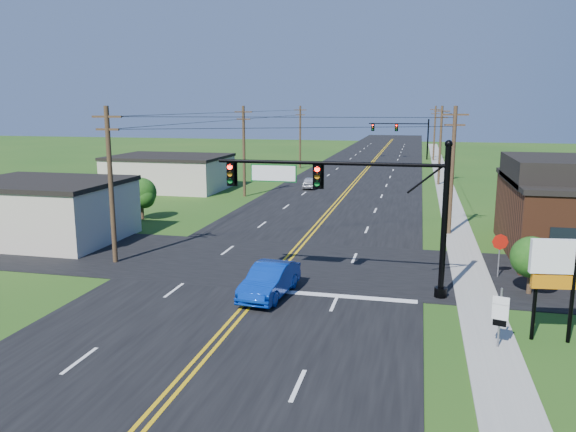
% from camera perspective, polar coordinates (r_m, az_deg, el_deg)
% --- Properties ---
extents(ground, '(260.00, 260.00, 0.00)m').
position_cam_1_polar(ground, '(21.90, -8.40, -13.24)').
color(ground, '#1E4814').
rests_on(ground, ground).
extents(road_main, '(16.00, 220.00, 0.04)m').
position_cam_1_polar(road_main, '(69.49, 6.86, 3.64)').
color(road_main, black).
rests_on(road_main, ground).
extents(road_cross, '(70.00, 10.00, 0.04)m').
position_cam_1_polar(road_cross, '(32.67, -0.67, -4.81)').
color(road_cross, black).
rests_on(road_cross, ground).
extents(sidewalk, '(2.00, 160.00, 0.08)m').
position_cam_1_polar(sidewalk, '(59.25, 15.90, 2.02)').
color(sidewalk, gray).
rests_on(sidewalk, ground).
extents(signal_mast_main, '(11.30, 0.60, 7.48)m').
position_cam_1_polar(signal_mast_main, '(27.02, 6.23, 2.03)').
color(signal_mast_main, black).
rests_on(signal_mast_main, ground).
extents(signal_mast_far, '(10.98, 0.60, 7.48)m').
position_cam_1_polar(signal_mast_far, '(98.65, 11.49, 8.33)').
color(signal_mast_far, black).
rests_on(signal_mast_far, ground).
extents(cream_bldg_near, '(10.20, 8.20, 4.10)m').
position_cam_1_polar(cream_bldg_near, '(41.30, -23.51, 0.53)').
color(cream_bldg_near, '#BFB6A3').
rests_on(cream_bldg_near, ground).
extents(cream_bldg_far, '(12.20, 9.20, 3.70)m').
position_cam_1_polar(cream_bldg_far, '(62.82, -11.93, 4.37)').
color(cream_bldg_far, '#BFB6A3').
rests_on(cream_bldg_far, ground).
extents(utility_pole_left_a, '(1.80, 0.28, 9.00)m').
position_cam_1_polar(utility_pole_left_a, '(33.47, -17.57, 3.28)').
color(utility_pole_left_a, '#3C281B').
rests_on(utility_pole_left_a, ground).
extents(utility_pole_left_b, '(1.80, 0.28, 9.00)m').
position_cam_1_polar(utility_pole_left_b, '(56.30, -4.50, 6.75)').
color(utility_pole_left_b, '#3C281B').
rests_on(utility_pole_left_b, ground).
extents(utility_pole_left_c, '(1.80, 0.28, 9.00)m').
position_cam_1_polar(utility_pole_left_c, '(82.39, 1.24, 8.16)').
color(utility_pole_left_c, '#3C281B').
rests_on(utility_pole_left_c, ground).
extents(utility_pole_right_a, '(1.80, 0.28, 9.00)m').
position_cam_1_polar(utility_pole_right_a, '(40.78, 16.35, 4.67)').
color(utility_pole_right_a, '#3C281B').
rests_on(utility_pole_right_a, ground).
extents(utility_pole_right_b, '(1.80, 0.28, 9.00)m').
position_cam_1_polar(utility_pole_right_b, '(66.67, 15.22, 7.08)').
color(utility_pole_right_b, '#3C281B').
rests_on(utility_pole_right_b, ground).
extents(utility_pole_right_c, '(1.80, 0.28, 9.00)m').
position_cam_1_polar(utility_pole_right_c, '(96.62, 14.66, 8.25)').
color(utility_pole_right_c, '#3C281B').
rests_on(utility_pole_right_c, ground).
extents(tree_right_back, '(3.00, 3.00, 4.10)m').
position_cam_1_polar(tree_right_back, '(45.75, 23.72, 2.15)').
color(tree_right_back, '#3C281B').
rests_on(tree_right_back, ground).
extents(shrub_corner, '(2.00, 2.00, 2.86)m').
position_cam_1_polar(shrub_corner, '(29.41, 23.52, -3.87)').
color(shrub_corner, '#3C281B').
rests_on(shrub_corner, ground).
extents(tree_left, '(2.40, 2.40, 3.37)m').
position_cam_1_polar(tree_left, '(46.37, -14.67, 2.30)').
color(tree_left, '#3C281B').
rests_on(tree_left, ground).
extents(blue_car, '(2.10, 4.84, 1.55)m').
position_cam_1_polar(blue_car, '(26.97, -1.87, -6.62)').
color(blue_car, '#0731AA').
rests_on(blue_car, ground).
extents(distant_car, '(1.80, 3.86, 1.28)m').
position_cam_1_polar(distant_car, '(62.12, 2.26, 3.40)').
color(distant_car, silver).
rests_on(distant_car, ground).
extents(route_sign, '(0.58, 0.20, 2.39)m').
position_cam_1_polar(route_sign, '(22.60, 20.74, -9.28)').
color(route_sign, slate).
rests_on(route_sign, ground).
extents(stop_sign, '(0.84, 0.17, 2.38)m').
position_cam_1_polar(stop_sign, '(31.63, 20.72, -2.90)').
color(stop_sign, slate).
rests_on(stop_sign, ground).
extents(pylon_sign, '(1.99, 0.53, 4.06)m').
position_cam_1_polar(pylon_sign, '(23.68, 25.60, -4.75)').
color(pylon_sign, black).
rests_on(pylon_sign, ground).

